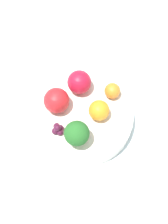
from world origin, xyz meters
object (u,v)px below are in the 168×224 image
(apple_green, at_px, (56,100))
(orange_back, at_px, (112,91))
(grape_cluster, at_px, (58,129))
(bowl, at_px, (84,118))
(orange_front, at_px, (99,110))
(apple_red, at_px, (79,82))
(broccoli, at_px, (77,134))

(apple_green, bearing_deg, orange_back, 74.63)
(apple_green, xyz_separation_m, grape_cluster, (0.05, -0.03, -0.02))
(bowl, height_order, orange_front, orange_front)
(apple_green, distance_m, grape_cluster, 0.06)
(grape_cluster, bearing_deg, orange_back, 97.98)
(orange_front, bearing_deg, orange_back, 119.72)
(orange_back, height_order, grape_cluster, orange_back)
(apple_red, relative_size, orange_front, 1.19)
(bowl, bearing_deg, grape_cluster, -82.72)
(bowl, xyz_separation_m, orange_front, (0.02, 0.03, 0.04))
(bowl, height_order, apple_green, apple_green)
(apple_red, relative_size, apple_green, 0.96)
(apple_red, distance_m, orange_front, 0.08)
(apple_green, height_order, grape_cluster, apple_green)
(broccoli, bearing_deg, orange_back, 115.79)
(orange_front, bearing_deg, apple_green, -132.24)
(bowl, xyz_separation_m, apple_green, (-0.04, -0.04, 0.05))
(orange_front, height_order, grape_cluster, orange_front)
(orange_front, bearing_deg, grape_cluster, -95.49)
(broccoli, relative_size, apple_red, 1.20)
(bowl, xyz_separation_m, broccoli, (0.05, -0.04, 0.05))
(broccoli, height_order, grape_cluster, broccoli)
(broccoli, distance_m, grape_cluster, 0.05)
(bowl, height_order, orange_back, orange_back)
(apple_red, xyz_separation_m, orange_front, (0.08, 0.00, -0.00))
(bowl, relative_size, apple_red, 4.08)
(orange_front, xyz_separation_m, orange_back, (-0.03, 0.05, -0.00))
(apple_red, bearing_deg, broccoli, -30.94)
(broccoli, bearing_deg, apple_red, 149.06)
(bowl, bearing_deg, orange_front, 56.49)
(orange_back, bearing_deg, bowl, -81.43)
(apple_red, relative_size, grape_cluster, 1.94)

